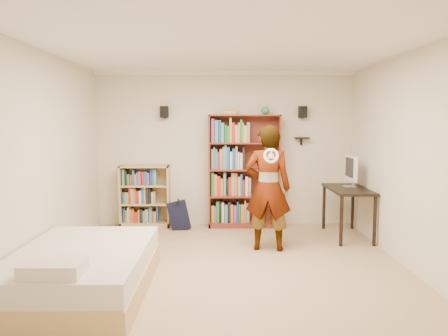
# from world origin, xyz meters

# --- Properties ---
(ground) EXTENTS (4.50, 5.00, 0.01)m
(ground) POSITION_xyz_m (0.00, 0.00, 0.00)
(ground) COLOR tan
(ground) RESTS_ON ground
(room_shell) EXTENTS (4.52, 5.02, 2.71)m
(room_shell) POSITION_xyz_m (0.00, 0.00, 1.76)
(room_shell) COLOR beige
(room_shell) RESTS_ON ground
(crown_molding) EXTENTS (4.50, 5.00, 0.06)m
(crown_molding) POSITION_xyz_m (0.00, 0.00, 2.67)
(crown_molding) COLOR white
(crown_molding) RESTS_ON room_shell
(speaker_left) EXTENTS (0.14, 0.12, 0.20)m
(speaker_left) POSITION_xyz_m (-1.05, 2.40, 2.00)
(speaker_left) COLOR black
(speaker_left) RESTS_ON room_shell
(speaker_right) EXTENTS (0.14, 0.12, 0.20)m
(speaker_right) POSITION_xyz_m (1.35, 2.40, 2.00)
(speaker_right) COLOR black
(speaker_right) RESTS_ON room_shell
(wall_shelf) EXTENTS (0.25, 0.16, 0.02)m
(wall_shelf) POSITION_xyz_m (1.35, 2.41, 1.55)
(wall_shelf) COLOR black
(wall_shelf) RESTS_ON room_shell
(tall_bookshelf) EXTENTS (1.23, 0.36, 1.95)m
(tall_bookshelf) POSITION_xyz_m (0.33, 2.32, 0.98)
(tall_bookshelf) COLOR maroon
(tall_bookshelf) RESTS_ON ground
(low_bookshelf) EXTENTS (0.86, 0.32, 1.07)m
(low_bookshelf) POSITION_xyz_m (-1.40, 2.34, 0.54)
(low_bookshelf) COLOR tan
(low_bookshelf) RESTS_ON ground
(computer_desk) EXTENTS (0.58, 1.15, 0.79)m
(computer_desk) POSITION_xyz_m (1.94, 1.60, 0.39)
(computer_desk) COLOR black
(computer_desk) RESTS_ON ground
(imac) EXTENTS (0.15, 0.52, 0.51)m
(imac) POSITION_xyz_m (1.99, 1.72, 1.04)
(imac) COLOR white
(imac) RESTS_ON computer_desk
(daybed) EXTENTS (1.35, 2.08, 0.61)m
(daybed) POSITION_xyz_m (-1.55, -0.70, 0.31)
(daybed) COLOR silver
(daybed) RESTS_ON ground
(person) EXTENTS (0.71, 0.52, 1.79)m
(person) POSITION_xyz_m (0.59, 0.91, 0.89)
(person) COLOR black
(person) RESTS_ON ground
(wii_wheel) EXTENTS (0.21, 0.08, 0.21)m
(wii_wheel) POSITION_xyz_m (0.59, 0.58, 1.38)
(wii_wheel) COLOR white
(wii_wheel) RESTS_ON person
(navy_bag) EXTENTS (0.40, 0.29, 0.49)m
(navy_bag) POSITION_xyz_m (-0.79, 2.12, 0.25)
(navy_bag) COLOR black
(navy_bag) RESTS_ON ground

